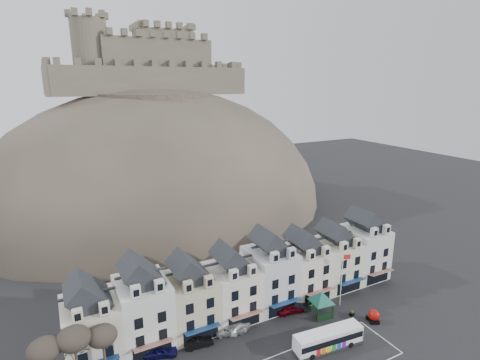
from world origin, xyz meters
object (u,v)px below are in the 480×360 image
at_px(bus, 328,338).
at_px(car_navy, 160,351).
at_px(car_maroon, 290,309).
at_px(bus_shelter, 321,297).
at_px(car_white, 238,326).
at_px(red_buoy, 374,316).
at_px(car_charcoal, 296,307).
at_px(car_black, 199,342).
at_px(car_silver, 231,329).
at_px(flagpole, 342,276).

relative_size(bus, car_navy, 2.27).
distance_m(car_navy, car_maroon, 20.80).
height_order(bus_shelter, car_white, bus_shelter).
xyz_separation_m(bus, red_buoy, (9.97, 1.27, -0.49)).
bearing_deg(car_navy, car_white, -72.89).
xyz_separation_m(car_navy, car_charcoal, (22.00, 0.00, -0.01)).
bearing_deg(car_maroon, red_buoy, -119.96).
bearing_deg(bus, car_black, 156.78).
height_order(bus, bus_shelter, bus_shelter).
bearing_deg(car_charcoal, car_silver, 109.72).
bearing_deg(car_black, bus_shelter, -91.03).
relative_size(red_buoy, car_black, 0.52).
height_order(car_black, car_charcoal, car_charcoal).
bearing_deg(flagpole, car_white, 173.47).
relative_size(car_silver, car_charcoal, 1.05).
distance_m(car_black, car_white, 6.43).
xyz_separation_m(bus, car_maroon, (0.12, 9.09, -0.78)).
height_order(car_silver, car_white, car_silver).
height_order(car_black, car_silver, car_silver).
distance_m(bus, bus_shelter, 7.69).
relative_size(red_buoy, flagpole, 0.22).
bearing_deg(car_silver, flagpole, -83.93).
bearing_deg(bus, car_charcoal, 87.22).
bearing_deg(car_navy, car_black, -79.49).
height_order(car_maroon, car_charcoal, car_maroon).
bearing_deg(car_maroon, car_white, 98.50).
relative_size(red_buoy, car_white, 0.47).
bearing_deg(car_maroon, bus, -172.27).
distance_m(bus, car_white, 12.88).
distance_m(flagpole, car_navy, 29.74).
distance_m(car_silver, car_charcoal, 11.60).
xyz_separation_m(flagpole, car_black, (-24.12, 1.43, -4.60)).
bearing_deg(red_buoy, car_maroon, 141.54).
relative_size(car_maroon, car_charcoal, 0.99).
xyz_separation_m(red_buoy, flagpole, (-1.32, 5.79, 4.19)).
distance_m(bus, flagpole, 11.76).
relative_size(red_buoy, car_charcoal, 0.46).
bearing_deg(car_navy, car_silver, -72.89).
height_order(bus, car_white, bus).
relative_size(bus, car_white, 2.31).
height_order(red_buoy, car_navy, red_buoy).
height_order(bus_shelter, car_maroon, bus_shelter).
xyz_separation_m(bus, flagpole, (8.65, 7.06, 3.70)).
bearing_deg(bus_shelter, car_black, -179.47).
xyz_separation_m(bus, car_charcoal, (1.32, 9.09, -0.80)).
distance_m(car_silver, car_white, 1.20).
bearing_deg(car_white, car_navy, 71.19).
height_order(red_buoy, flagpole, flagpole).
height_order(car_white, car_charcoal, car_charcoal).
height_order(bus, car_charcoal, bus).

